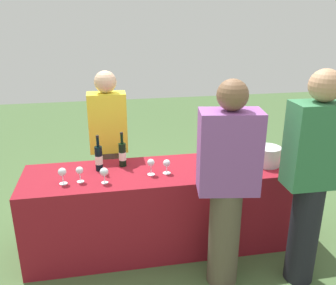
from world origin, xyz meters
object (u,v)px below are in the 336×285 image
(wine_bottle_1, at_px, (122,154))
(server_pouring, at_px, (109,143))
(wine_bottle_0, at_px, (99,158))
(wine_glass_2, at_px, (104,172))
(wine_bottle_2, at_px, (223,148))
(wine_glass_3, at_px, (151,163))
(wine_glass_5, at_px, (226,161))
(guest_0, at_px, (227,182))
(guest_1, at_px, (312,175))
(ice_bucket, at_px, (267,156))
(wine_glass_1, at_px, (80,171))
(wine_bottle_3, at_px, (256,149))
(wine_glass_0, at_px, (62,173))
(wine_glass_4, at_px, (167,164))

(wine_bottle_1, distance_m, server_pouring, 0.40)
(wine_bottle_0, height_order, wine_bottle_1, wine_bottle_0)
(wine_glass_2, bearing_deg, wine_bottle_2, 14.73)
(wine_glass_2, xyz_separation_m, wine_glass_3, (0.39, 0.09, 0.01))
(wine_glass_5, xyz_separation_m, guest_0, (-0.13, -0.41, 0.01))
(wine_glass_2, bearing_deg, wine_glass_5, 0.12)
(wine_glass_5, relative_size, guest_1, 0.09)
(ice_bucket, bearing_deg, wine_glass_3, -178.89)
(wine_bottle_0, height_order, ice_bucket, wine_bottle_0)
(wine_bottle_0, xyz_separation_m, wine_glass_1, (-0.15, -0.20, -0.02))
(ice_bucket, bearing_deg, wine_bottle_3, 110.62)
(wine_bottle_1, xyz_separation_m, guest_0, (0.72, -0.73, 0.01))
(wine_glass_3, xyz_separation_m, guest_1, (1.11, -0.58, 0.06))
(wine_bottle_0, relative_size, wine_glass_0, 2.33)
(wine_bottle_1, height_order, wine_glass_4, wine_bottle_1)
(wine_glass_2, height_order, ice_bucket, ice_bucket)
(wine_bottle_1, bearing_deg, guest_1, -31.37)
(guest_0, bearing_deg, wine_glass_2, 164.32)
(wine_glass_2, distance_m, ice_bucket, 1.44)
(ice_bucket, bearing_deg, wine_glass_0, -177.94)
(wine_bottle_0, xyz_separation_m, server_pouring, (0.10, 0.44, -0.02))
(ice_bucket, relative_size, guest_0, 0.14)
(wine_glass_3, bearing_deg, wine_glass_1, -176.90)
(wine_glass_0, distance_m, guest_1, 1.91)
(wine_glass_3, height_order, server_pouring, server_pouring)
(wine_glass_3, bearing_deg, server_pouring, 118.28)
(wine_bottle_0, distance_m, wine_bottle_1, 0.21)
(wine_bottle_1, xyz_separation_m, wine_bottle_2, (0.92, -0.03, 0.01))
(wine_bottle_2, relative_size, ice_bucket, 1.45)
(wine_bottle_1, relative_size, wine_glass_5, 2.12)
(ice_bucket, xyz_separation_m, guest_0, (-0.56, -0.52, 0.04))
(wine_bottle_0, bearing_deg, wine_bottle_1, 16.13)
(wine_bottle_2, distance_m, wine_glass_4, 0.60)
(wine_glass_2, height_order, guest_0, guest_0)
(wine_glass_3, bearing_deg, wine_bottle_3, 8.66)
(wine_bottle_0, distance_m, wine_bottle_3, 1.43)
(wine_bottle_1, relative_size, wine_glass_0, 2.29)
(guest_0, bearing_deg, wine_glass_3, 144.05)
(wine_bottle_2, bearing_deg, guest_1, -61.94)
(guest_0, relative_size, guest_1, 0.96)
(wine_glass_4, relative_size, wine_glass_5, 0.84)
(wine_glass_4, bearing_deg, wine_glass_0, -176.94)
(wine_bottle_3, bearing_deg, wine_glass_4, -170.16)
(wine_glass_1, relative_size, wine_glass_4, 1.05)
(wine_glass_2, height_order, wine_glass_5, wine_glass_5)
(wine_bottle_0, bearing_deg, wine_glass_3, -21.85)
(wine_bottle_2, bearing_deg, server_pouring, 158.07)
(wine_bottle_2, bearing_deg, wine_glass_3, -164.17)
(wine_bottle_3, height_order, wine_glass_5, wine_bottle_3)
(wine_glass_0, relative_size, guest_0, 0.08)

